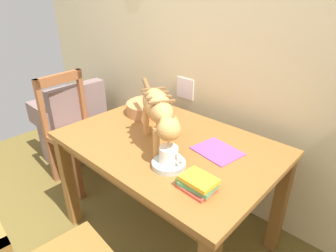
{
  "coord_description": "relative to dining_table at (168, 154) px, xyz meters",
  "views": [
    {
      "loc": [
        1.13,
        0.06,
        1.57
      ],
      "look_at": [
        0.14,
        1.13,
        0.84
      ],
      "focal_mm": 30.21,
      "sensor_mm": 36.0,
      "label": 1
    }
  ],
  "objects": [
    {
      "name": "wall_rear",
      "position": [
        -0.14,
        0.63,
        0.6
      ],
      "size": [
        4.29,
        0.11,
        2.5
      ],
      "color": "beige",
      "rests_on": "ground_plane"
    },
    {
      "name": "dining_table",
      "position": [
        0.0,
        0.0,
        0.0
      ],
      "size": [
        1.27,
        0.87,
        0.74
      ],
      "color": "brown",
      "rests_on": "ground_plane"
    },
    {
      "name": "cat",
      "position": [
        0.01,
        -0.08,
        0.32
      ],
      "size": [
        0.58,
        0.39,
        0.32
      ],
      "rotation": [
        0.0,
        0.0,
        -2.13
      ],
      "color": "tan",
      "rests_on": "dining_table"
    },
    {
      "name": "saucer_bowl",
      "position": [
        0.18,
        -0.19,
        0.1
      ],
      "size": [
        0.17,
        0.17,
        0.03
      ],
      "primitive_type": "cylinder",
      "color": "#AFB7B0",
      "rests_on": "dining_table"
    },
    {
      "name": "coffee_mug",
      "position": [
        0.19,
        -0.19,
        0.16
      ],
      "size": [
        0.14,
        0.1,
        0.08
      ],
      "color": "white",
      "rests_on": "saucer_bowl"
    },
    {
      "name": "magazine",
      "position": [
        0.28,
        0.1,
        0.09
      ],
      "size": [
        0.27,
        0.24,
        0.01
      ],
      "primitive_type": "cube",
      "rotation": [
        0.0,
        0.0,
        -0.17
      ],
      "color": "#97469C",
      "rests_on": "dining_table"
    },
    {
      "name": "book_stack",
      "position": [
        0.4,
        -0.24,
        0.12
      ],
      "size": [
        0.18,
        0.14,
        0.07
      ],
      "color": "#D84638",
      "rests_on": "dining_table"
    },
    {
      "name": "wicker_basket",
      "position": [
        -0.38,
        0.21,
        0.13
      ],
      "size": [
        0.32,
        0.32,
        0.08
      ],
      "color": "#B27747",
      "rests_on": "dining_table"
    },
    {
      "name": "wooden_chair_far",
      "position": [
        -1.02,
        -0.04,
        -0.2
      ],
      "size": [
        0.45,
        0.45,
        0.94
      ],
      "rotation": [
        0.0,
        0.0,
        -1.5
      ],
      "color": "brown",
      "rests_on": "ground_plane"
    },
    {
      "name": "wicker_armchair",
      "position": [
        -1.46,
        0.13,
        -0.38
      ],
      "size": [
        0.61,
        0.61,
        0.78
      ],
      "rotation": [
        0.0,
        0.0,
        1.55
      ],
      "color": "#78615E",
      "rests_on": "ground_plane"
    }
  ]
}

